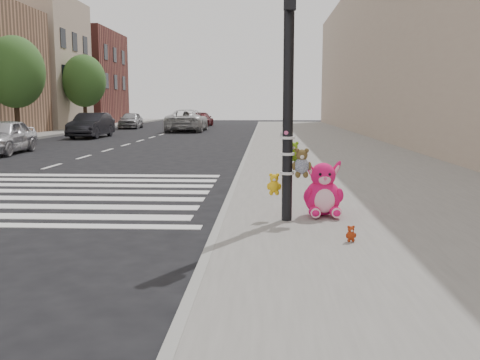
# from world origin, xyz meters

# --- Properties ---
(ground) EXTENTS (120.00, 120.00, 0.00)m
(ground) POSITION_xyz_m (0.00, 0.00, 0.00)
(ground) COLOR black
(ground) RESTS_ON ground
(sidewalk_near) EXTENTS (7.00, 80.00, 0.14)m
(sidewalk_near) POSITION_xyz_m (5.00, 10.00, 0.07)
(sidewalk_near) COLOR slate
(sidewalk_near) RESTS_ON ground
(curb_edge) EXTENTS (0.12, 80.00, 0.15)m
(curb_edge) POSITION_xyz_m (1.55, 10.00, 0.07)
(curb_edge) COLOR gray
(curb_edge) RESTS_ON ground
(bld_far_d) EXTENTS (6.00, 8.00, 10.00)m
(bld_far_d) POSITION_xyz_m (-15.50, 35.00, 5.00)
(bld_far_d) COLOR tan
(bld_far_d) RESTS_ON ground
(bld_far_e) EXTENTS (6.00, 10.00, 9.00)m
(bld_far_e) POSITION_xyz_m (-15.50, 46.00, 4.50)
(bld_far_e) COLOR brown
(bld_far_e) RESTS_ON ground
(bld_near) EXTENTS (5.00, 60.00, 10.00)m
(bld_near) POSITION_xyz_m (10.50, 20.00, 5.00)
(bld_near) COLOR tan
(bld_near) RESTS_ON ground
(signal_pole) EXTENTS (0.69, 0.48, 4.00)m
(signal_pole) POSITION_xyz_m (2.63, 1.81, 1.80)
(signal_pole) COLOR black
(signal_pole) RESTS_ON sidewalk_near
(tree_far_b) EXTENTS (3.20, 3.20, 5.44)m
(tree_far_b) POSITION_xyz_m (-11.20, 22.00, 3.65)
(tree_far_b) COLOR #382619
(tree_far_b) RESTS_ON sidewalk_far
(tree_far_c) EXTENTS (3.20, 3.20, 5.44)m
(tree_far_c) POSITION_xyz_m (-11.20, 33.00, 3.65)
(tree_far_c) COLOR #382619
(tree_far_c) RESTS_ON sidewalk_far
(pink_bunny) EXTENTS (0.65, 0.70, 0.92)m
(pink_bunny) POSITION_xyz_m (3.20, 2.17, 0.52)
(pink_bunny) COLOR #F21467
(pink_bunny) RESTS_ON sidewalk_near
(red_teddy) EXTENTS (0.17, 0.13, 0.22)m
(red_teddy) POSITION_xyz_m (3.40, 0.50, 0.25)
(red_teddy) COLOR #9F2F0F
(red_teddy) RESTS_ON sidewalk_near
(car_silver_far) EXTENTS (1.91, 4.15, 1.38)m
(car_silver_far) POSITION_xyz_m (-8.14, 14.16, 0.69)
(car_silver_far) COLOR #BABABF
(car_silver_far) RESTS_ON ground
(car_dark_far) EXTENTS (1.60, 4.43, 1.45)m
(car_dark_far) POSITION_xyz_m (-7.97, 24.51, 0.73)
(car_dark_far) COLOR black
(car_dark_far) RESTS_ON ground
(car_white_near) EXTENTS (2.71, 5.72, 1.58)m
(car_white_near) POSITION_xyz_m (-3.44, 32.08, 0.79)
(car_white_near) COLOR silver
(car_white_near) RESTS_ON ground
(car_maroon_near) EXTENTS (1.92, 4.33, 1.24)m
(car_maroon_near) POSITION_xyz_m (-3.50, 41.10, 0.62)
(car_maroon_near) COLOR maroon
(car_maroon_near) RESTS_ON ground
(car_silver_deep) EXTENTS (1.82, 4.01, 1.34)m
(car_silver_deep) POSITION_xyz_m (-8.68, 36.52, 0.67)
(car_silver_deep) COLOR #A3A4A8
(car_silver_deep) RESTS_ON ground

